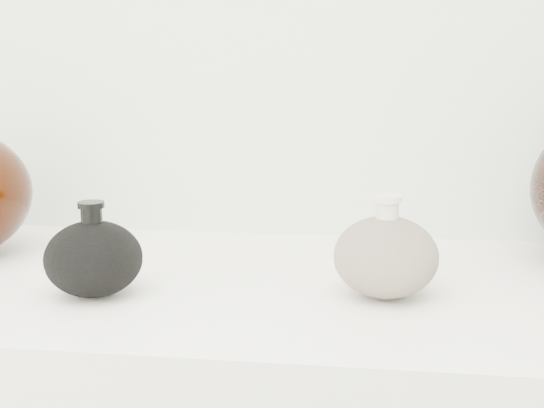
# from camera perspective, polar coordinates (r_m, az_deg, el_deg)

# --- Properties ---
(black_gourd_vase) EXTENTS (0.11, 0.11, 0.11)m
(black_gourd_vase) POSITION_cam_1_polar(r_m,az_deg,el_deg) (0.90, -13.29, -3.96)
(black_gourd_vase) COLOR black
(black_gourd_vase) RESTS_ON display_counter
(cream_gourd_vase) EXTENTS (0.16, 0.16, 0.12)m
(cream_gourd_vase) POSITION_cam_1_polar(r_m,az_deg,el_deg) (0.88, 8.57, -3.89)
(cream_gourd_vase) COLOR #BCAD8E
(cream_gourd_vase) RESTS_ON display_counter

